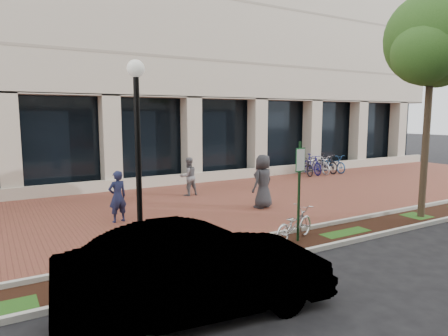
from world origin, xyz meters
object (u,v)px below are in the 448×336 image
lamppost (138,155)px  bike_rack_cluster (319,164)px  pedestrian_mid (188,177)px  street_tree (432,45)px  parking_sign (300,179)px  locked_bicycle (294,224)px  sedan_near_curb (198,270)px  pedestrian_right (263,181)px  pedestrian_left (118,197)px  bollard (257,178)px

lamppost → bike_rack_cluster: size_ratio=1.40×
pedestrian_mid → bike_rack_cluster: 9.31m
pedestrian_mid → street_tree: bearing=123.0°
parking_sign → pedestrian_mid: bearing=80.7°
locked_bicycle → sedan_near_curb: bearing=100.2°
pedestrian_mid → pedestrian_right: bearing=108.6°
locked_bicycle → pedestrian_left: pedestrian_left is taller
parking_sign → pedestrian_right: parking_sign is taller
pedestrian_left → bike_rack_cluster: size_ratio=0.51×
lamppost → bike_rack_cluster: 16.12m
pedestrian_mid → bollard: (3.51, 0.03, -0.33)m
locked_bicycle → bollard: bollard is taller
pedestrian_right → bike_rack_cluster: bearing=-164.6°
lamppost → bike_rack_cluster: lamppost is taller
pedestrian_left → sedan_near_curb: (-0.48, -6.45, -0.06)m
street_tree → bollard: street_tree is taller
pedestrian_right → bollard: 4.09m
parking_sign → bollard: (3.65, 7.04, -1.20)m
bike_rack_cluster → sedan_near_curb: bearing=-131.9°
bollard → locked_bicycle: bearing=-118.1°
street_tree → sedan_near_curb: bearing=-167.7°
lamppost → pedestrian_mid: bearing=57.1°
parking_sign → sedan_near_curb: (-4.05, -2.09, -0.92)m
street_tree → pedestrian_left: street_tree is taller
bike_rack_cluster → lamppost: bearing=-138.8°
pedestrian_left → bike_rack_cluster: pedestrian_left is taller
street_tree → pedestrian_mid: bearing=125.9°
pedestrian_left → bollard: size_ratio=1.75×
locked_bicycle → pedestrian_right: bearing=-42.3°
parking_sign → locked_bicycle: bearing=104.2°
pedestrian_right → bollard: size_ratio=2.08×
street_tree → bike_rack_cluster: size_ratio=2.24×
pedestrian_mid → bollard: 3.52m
pedestrian_right → lamppost: bearing=12.0°
locked_bicycle → street_tree: bearing=-110.7°
lamppost → bollard: bearing=40.7°
bollard → bike_rack_cluster: bearing=17.8°
street_tree → pedestrian_mid: size_ratio=4.47×
sedan_near_curb → pedestrian_left: bearing=2.8°
lamppost → street_tree: (9.49, -0.32, 2.98)m
parking_sign → street_tree: (5.26, -0.06, 3.82)m
pedestrian_left → pedestrian_mid: bearing=-156.0°
locked_bicycle → bike_rack_cluster: size_ratio=0.54×
locked_bicycle → pedestrian_mid: size_ratio=1.07×
locked_bicycle → pedestrian_right: size_ratio=0.88×
pedestrian_right → sedan_near_curb: (-5.52, -5.71, -0.21)m
sedan_near_curb → bollard: bearing=-33.1°
bollard → sedan_near_curb: bearing=-130.1°
pedestrian_left → pedestrian_right: size_ratio=0.84×
lamppost → pedestrian_mid: size_ratio=2.78×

